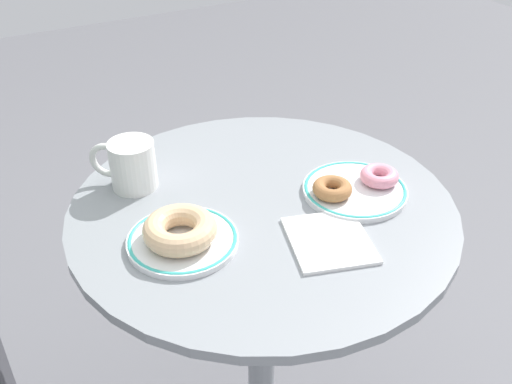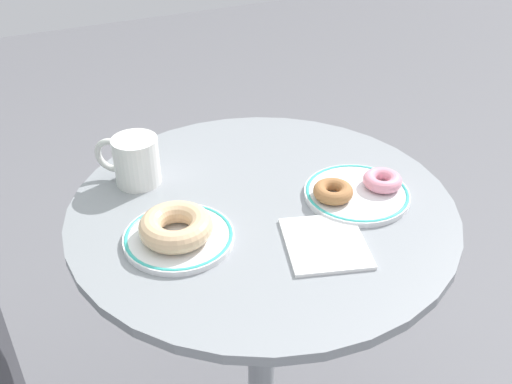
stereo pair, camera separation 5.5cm
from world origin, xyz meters
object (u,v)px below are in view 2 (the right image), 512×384
object	(u,v)px
paper_napkin	(325,243)
cafe_table	(262,315)
donut_pink_frosted	(382,180)
plate_left	(179,237)
plate_right	(357,193)
donut_glazed	(176,227)
coffee_mug	(135,160)
donut_cinnamon	(333,191)

from	to	relation	value
paper_napkin	cafe_table	bearing A→B (deg)	107.37
donut_pink_frosted	paper_napkin	size ratio (longest dim) A/B	0.49
plate_left	plate_right	world-z (taller)	same
donut_glazed	plate_right	bearing A→B (deg)	-1.75
plate_right	donut_pink_frosted	bearing A→B (deg)	-5.32
plate_right	coffee_mug	size ratio (longest dim) A/B	1.71
donut_cinnamon	paper_napkin	world-z (taller)	donut_cinnamon
cafe_table	paper_napkin	xyz separation A→B (m)	(0.04, -0.14, 0.27)
donut_pink_frosted	donut_cinnamon	size ratio (longest dim) A/B	1.00
donut_cinnamon	donut_glazed	bearing A→B (deg)	178.32
plate_left	plate_right	xyz separation A→B (m)	(0.32, -0.01, 0.00)
cafe_table	plate_left	distance (m)	0.32
donut_pink_frosted	donut_cinnamon	bearing A→B (deg)	176.26
donut_glazed	paper_napkin	size ratio (longest dim) A/B	0.83
cafe_table	coffee_mug	world-z (taller)	coffee_mug
donut_glazed	donut_cinnamon	size ratio (longest dim) A/B	1.69
donut_cinnamon	plate_right	bearing A→B (deg)	-2.16
plate_right	donut_glazed	size ratio (longest dim) A/B	1.59
donut_pink_frosted	plate_right	bearing A→B (deg)	174.68
donut_glazed	coffee_mug	distance (m)	0.20
plate_left	donut_glazed	distance (m)	0.02
plate_left	donut_pink_frosted	xyz separation A→B (m)	(0.37, -0.02, 0.02)
paper_napkin	donut_cinnamon	bearing A→B (deg)	54.00
cafe_table	plate_right	distance (m)	0.32
cafe_table	plate_right	bearing A→B (deg)	-15.85
coffee_mug	paper_napkin	bearing A→B (deg)	-53.98
paper_napkin	plate_right	bearing A→B (deg)	38.47
donut_pink_frosted	plate_left	bearing A→B (deg)	177.35
paper_napkin	plate_left	bearing A→B (deg)	152.60
coffee_mug	donut_pink_frosted	bearing A→B (deg)	-28.93
donut_glazed	cafe_table	bearing A→B (deg)	12.24
cafe_table	paper_napkin	size ratio (longest dim) A/B	5.51
cafe_table	plate_left	size ratio (longest dim) A/B	4.37
cafe_table	plate_left	xyz separation A→B (m)	(-0.16, -0.03, 0.27)
plate_right	cafe_table	bearing A→B (deg)	164.15
donut_glazed	donut_pink_frosted	size ratio (longest dim) A/B	1.69
paper_napkin	coffee_mug	distance (m)	0.38
plate_left	donut_pink_frosted	distance (m)	0.37
plate_left	cafe_table	bearing A→B (deg)	11.62
plate_left	donut_cinnamon	size ratio (longest dim) A/B	2.56
plate_right	coffee_mug	xyz separation A→B (m)	(-0.34, 0.21, 0.04)
paper_napkin	coffee_mug	xyz separation A→B (m)	(-0.22, 0.30, 0.04)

